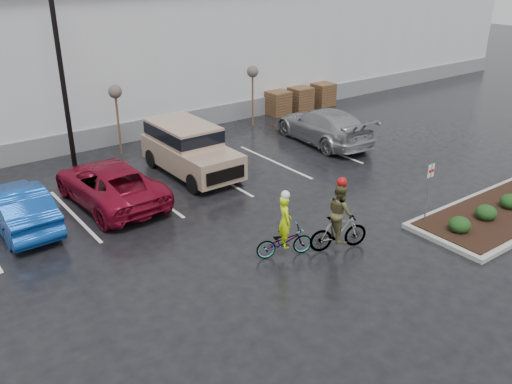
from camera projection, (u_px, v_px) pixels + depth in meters
ground at (349, 261)px, 16.17m from camera, size 120.00×120.00×0.00m
warehouse at (75, 46)px, 30.86m from camera, size 60.50×15.50×7.20m
lamppost at (56, 33)px, 20.52m from camera, size 0.50×1.00×9.22m
sapling_mid at (115, 96)px, 23.81m from camera, size 0.60×0.60×3.20m
sapling_east at (253, 75)px, 27.91m from camera, size 0.60×0.60×3.20m
pallet_stack_a at (278, 103)px, 30.84m from camera, size 1.20×1.20×1.35m
pallet_stack_b at (300, 99)px, 31.77m from camera, size 1.20×1.20×1.35m
pallet_stack_c at (323, 94)px, 32.75m from camera, size 1.20×1.20×1.35m
curb_island at (508, 210)px, 19.24m from camera, size 8.00×3.00×0.15m
mulch_bed at (509, 208)px, 19.20m from camera, size 7.60×2.60×0.04m
shrub_a at (460, 225)px, 17.46m from camera, size 0.70×0.70×0.52m
shrub_b at (486, 213)px, 18.29m from camera, size 0.70×0.70×0.52m
shrub_c at (510, 202)px, 19.11m from camera, size 0.70×0.70×0.52m
fire_lane_sign at (429, 186)px, 17.84m from camera, size 0.30×0.05×2.20m
car_blue at (18, 207)px, 17.90m from camera, size 1.68×4.59×1.50m
car_red at (109, 183)px, 19.71m from camera, size 2.75×5.59×1.53m
suv_tan at (191, 151)px, 22.23m from camera, size 2.20×5.10×2.06m
car_far_silver at (323, 126)px, 26.16m from camera, size 2.88×5.91×1.66m
cyclist_hivis at (284, 236)px, 16.23m from camera, size 1.87×1.17×2.15m
cyclist_olive at (339, 224)px, 16.53m from camera, size 1.92×1.10×2.39m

